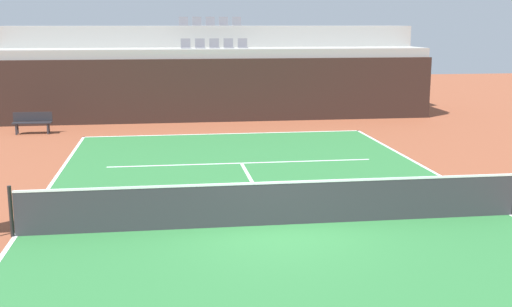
# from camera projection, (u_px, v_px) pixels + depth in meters

# --- Properties ---
(ground_plane) EXTENTS (80.00, 80.00, 0.00)m
(ground_plane) POSITION_uv_depth(u_px,v_px,m) (276.00, 225.00, 14.10)
(ground_plane) COLOR brown
(court_surface) EXTENTS (11.00, 24.00, 0.01)m
(court_surface) POSITION_uv_depth(u_px,v_px,m) (276.00, 225.00, 14.10)
(court_surface) COLOR #2D7238
(court_surface) RESTS_ON ground_plane
(baseline_far) EXTENTS (11.00, 0.10, 0.00)m
(baseline_far) POSITION_uv_depth(u_px,v_px,m) (225.00, 134.00, 25.70)
(baseline_far) COLOR white
(baseline_far) RESTS_ON court_surface
(sideline_left) EXTENTS (0.10, 24.00, 0.00)m
(sideline_left) POSITION_uv_depth(u_px,v_px,m) (15.00, 236.00, 13.35)
(sideline_left) COLOR white
(sideline_left) RESTS_ON court_surface
(sideline_right) EXTENTS (0.10, 24.00, 0.00)m
(sideline_right) POSITION_uv_depth(u_px,v_px,m) (511.00, 215.00, 14.85)
(sideline_right) COLOR white
(sideline_right) RESTS_ON court_surface
(service_line_far) EXTENTS (8.26, 0.10, 0.00)m
(service_line_far) POSITION_uv_depth(u_px,v_px,m) (241.00, 163.00, 20.31)
(service_line_far) COLOR white
(service_line_far) RESTS_ON court_surface
(centre_service_line) EXTENTS (0.10, 6.40, 0.00)m
(centre_service_line) POSITION_uv_depth(u_px,v_px,m) (256.00, 188.00, 17.21)
(centre_service_line) COLOR white
(centre_service_line) RESTS_ON court_surface
(back_wall) EXTENTS (19.63, 0.30, 2.78)m
(back_wall) POSITION_uv_depth(u_px,v_px,m) (217.00, 90.00, 28.68)
(back_wall) COLOR black
(back_wall) RESTS_ON ground_plane
(stands_tier_lower) EXTENTS (19.63, 2.40, 3.19)m
(stands_tier_lower) POSITION_uv_depth(u_px,v_px,m) (215.00, 83.00, 29.95)
(stands_tier_lower) COLOR #9E9E99
(stands_tier_lower) RESTS_ON ground_plane
(stands_tier_upper) EXTENTS (19.63, 2.40, 4.18)m
(stands_tier_upper) POSITION_uv_depth(u_px,v_px,m) (211.00, 69.00, 32.18)
(stands_tier_upper) COLOR #9E9E99
(stands_tier_upper) RESTS_ON ground_plane
(seating_row_lower) EXTENTS (3.06, 0.44, 0.44)m
(seating_row_lower) POSITION_uv_depth(u_px,v_px,m) (214.00, 45.00, 29.71)
(seating_row_lower) COLOR slate
(seating_row_lower) RESTS_ON stands_tier_lower
(seating_row_upper) EXTENTS (3.06, 0.44, 0.44)m
(seating_row_upper) POSITION_uv_depth(u_px,v_px,m) (210.00, 23.00, 31.84)
(seating_row_upper) COLOR slate
(seating_row_upper) RESTS_ON stands_tier_upper
(tennis_net) EXTENTS (11.08, 0.08, 1.07)m
(tennis_net) POSITION_uv_depth(u_px,v_px,m) (276.00, 203.00, 14.00)
(tennis_net) COLOR black
(tennis_net) RESTS_ON court_surface
(player_bench) EXTENTS (1.50, 0.40, 0.85)m
(player_bench) POSITION_uv_depth(u_px,v_px,m) (32.00, 121.00, 25.69)
(player_bench) COLOR #232328
(player_bench) RESTS_ON ground_plane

